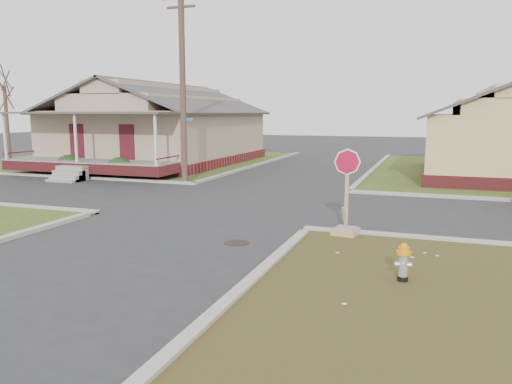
% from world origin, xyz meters
% --- Properties ---
extents(ground, '(120.00, 120.00, 0.00)m').
position_xyz_m(ground, '(0.00, 0.00, 0.00)').
color(ground, '#2B2B2E').
rests_on(ground, ground).
extents(verge_far_left, '(19.00, 19.00, 0.05)m').
position_xyz_m(verge_far_left, '(-13.00, 18.00, 0.03)').
color(verge_far_left, '#324619').
rests_on(verge_far_left, ground).
extents(curbs, '(80.00, 40.00, 0.12)m').
position_xyz_m(curbs, '(0.00, 5.00, 0.00)').
color(curbs, '#A7A097').
rests_on(curbs, ground).
extents(manhole, '(0.64, 0.64, 0.01)m').
position_xyz_m(manhole, '(2.20, -0.50, 0.01)').
color(manhole, black).
rests_on(manhole, ground).
extents(corner_house, '(10.10, 15.50, 5.30)m').
position_xyz_m(corner_house, '(-10.00, 16.68, 2.28)').
color(corner_house, maroon).
rests_on(corner_house, ground).
extents(side_house_yellow, '(7.60, 11.60, 4.70)m').
position_xyz_m(side_house_yellow, '(10.00, 16.50, 2.19)').
color(side_house_yellow, maroon).
rests_on(side_house_yellow, ground).
extents(utility_pole, '(1.80, 0.28, 9.00)m').
position_xyz_m(utility_pole, '(-4.20, 8.90, 4.66)').
color(utility_pole, '#483329').
rests_on(utility_pole, ground).
extents(tree_far_left, '(0.22, 0.22, 4.90)m').
position_xyz_m(tree_far_left, '(-18.00, 12.00, 2.50)').
color(tree_far_left, '#483329').
rests_on(tree_far_left, verge_far_left).
extents(fire_hydrant, '(0.28, 0.28, 0.76)m').
position_xyz_m(fire_hydrant, '(6.39, -2.24, 0.47)').
color(fire_hydrant, black).
rests_on(fire_hydrant, ground).
extents(stop_sign, '(0.66, 0.64, 2.32)m').
position_xyz_m(stop_sign, '(4.71, 1.14, 0.55)').
color(stop_sign, tan).
rests_on(stop_sign, ground).
extents(hedge_left, '(1.40, 1.15, 1.07)m').
position_xyz_m(hedge_left, '(-11.39, 9.47, 0.58)').
color(hedge_left, '#1E3E16').
rests_on(hedge_left, verge_far_left).
extents(hedge_right, '(1.39, 1.14, 1.06)m').
position_xyz_m(hedge_right, '(-8.04, 9.22, 0.58)').
color(hedge_right, '#1E3E16').
rests_on(hedge_right, verge_far_left).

